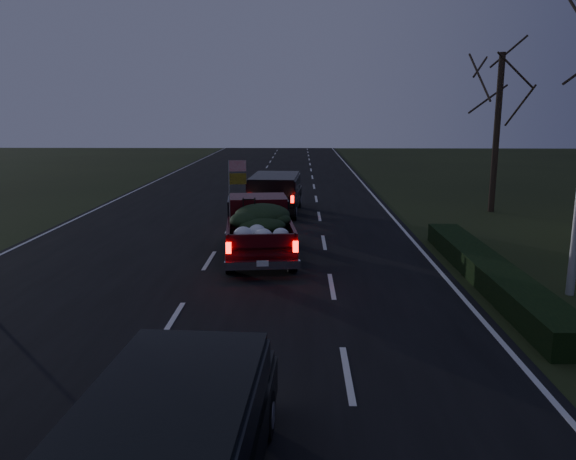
# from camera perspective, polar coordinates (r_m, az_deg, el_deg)

# --- Properties ---
(ground) EXTENTS (120.00, 120.00, 0.00)m
(ground) POSITION_cam_1_polar(r_m,az_deg,el_deg) (12.64, -11.63, -8.99)
(ground) COLOR black
(ground) RESTS_ON ground
(road_asphalt) EXTENTS (14.00, 120.00, 0.02)m
(road_asphalt) POSITION_cam_1_polar(r_m,az_deg,el_deg) (12.64, -11.63, -8.95)
(road_asphalt) COLOR black
(road_asphalt) RESTS_ON ground
(hedge_row) EXTENTS (1.00, 10.00, 0.60)m
(hedge_row) POSITION_cam_1_polar(r_m,az_deg,el_deg) (15.90, 19.70, -3.97)
(hedge_row) COLOR black
(hedge_row) RESTS_ON ground
(bare_tree_far) EXTENTS (3.60, 3.60, 7.00)m
(bare_tree_far) POSITION_cam_1_polar(r_m,az_deg,el_deg) (26.96, 20.69, 12.79)
(bare_tree_far) COLOR black
(bare_tree_far) RESTS_ON ground
(pickup_truck) EXTENTS (2.50, 5.32, 2.70)m
(pickup_truck) POSITION_cam_1_polar(r_m,az_deg,el_deg) (17.51, -2.98, 0.52)
(pickup_truck) COLOR #3E080E
(pickup_truck) RESTS_ON ground
(lead_suv) EXTENTS (2.34, 5.06, 1.42)m
(lead_suv) POSITION_cam_1_polar(r_m,az_deg,el_deg) (24.87, -1.32, 4.08)
(lead_suv) COLOR black
(lead_suv) RESTS_ON ground
(rear_suv) EXTENTS (2.12, 4.52, 1.27)m
(rear_suv) POSITION_cam_1_polar(r_m,az_deg,el_deg) (6.71, -11.48, -19.70)
(rear_suv) COLOR black
(rear_suv) RESTS_ON ground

